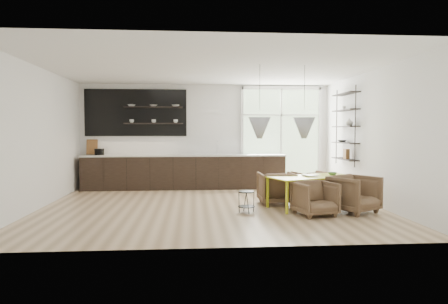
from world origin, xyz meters
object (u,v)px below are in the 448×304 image
Objects in this scene: armchair_front_left at (315,199)px; wire_stool at (246,199)px; armchair_back_left at (276,188)px; armchair_front_right at (354,194)px; dining_table at (312,178)px; armchair_back_right at (311,185)px.

wire_stool is at bearing 148.61° from armchair_front_left.
armchair_back_left is 0.96× the size of armchair_front_right.
wire_stool is at bearing 47.41° from armchair_back_left.
dining_table is 0.92m from armchair_front_right.
dining_table reaches higher than armchair_front_left.
dining_table is 2.67× the size of armchair_back_right.
armchair_front_right is (0.84, 0.21, 0.04)m from armchair_front_left.
dining_table is at bearing 63.17° from armchair_front_left.
armchair_back_left reaches higher than wire_stool.
dining_table is 4.69× the size of wire_stool.
armchair_back_right is 2.15m from wire_stool.
armchair_front_left is 0.89× the size of armchair_front_right.
dining_table is 0.87m from armchair_front_left.
armchair_back_left is at bearing 109.92° from armchair_front_right.
dining_table is 2.45× the size of armchair_front_right.
armchair_front_left is at bearing 109.98° from armchair_back_left.
armchair_back_left is 1.85× the size of wire_stool.
dining_table is at bearing 60.37° from armchair_back_right.
armchair_front_left is (-0.45, -1.72, -0.01)m from armchair_back_right.
armchair_front_right is at bearing -61.67° from dining_table.
armchair_back_left is 1.68m from armchair_front_right.
dining_table is 2.76× the size of armchair_front_left.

